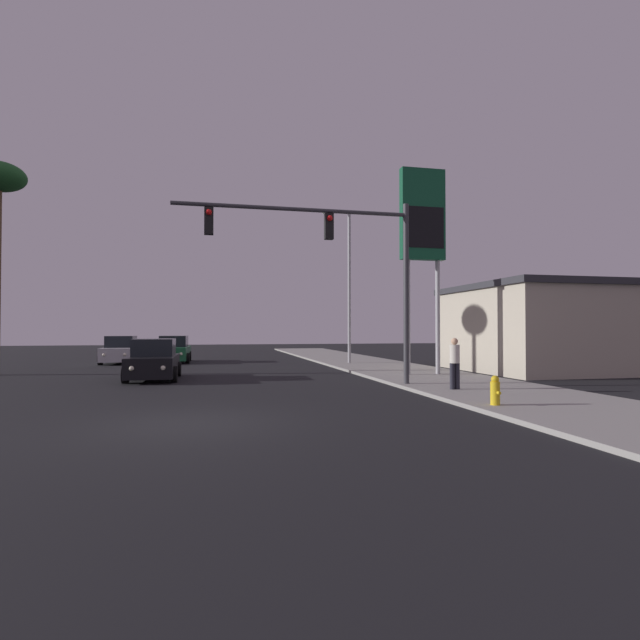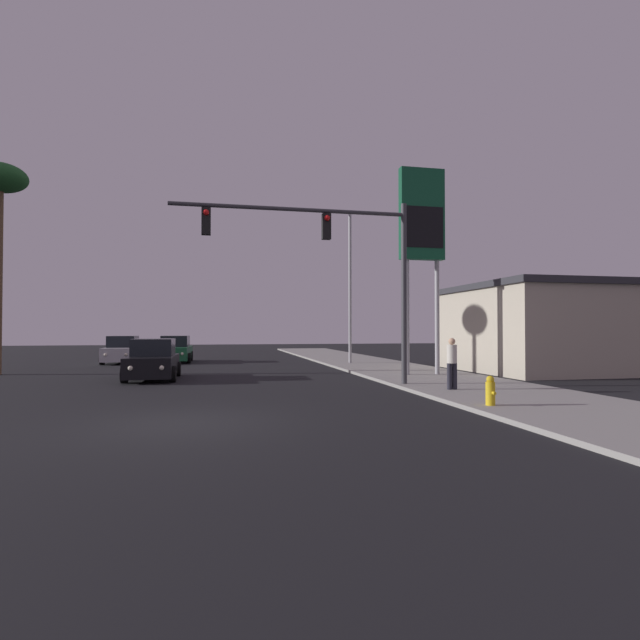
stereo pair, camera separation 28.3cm
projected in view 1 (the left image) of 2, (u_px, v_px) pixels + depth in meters
The scene contains 11 objects.
ground_plane at pixel (187, 424), 10.90m from camera, with size 120.00×120.00×0.00m, color black.
sidewalk_right at pixel (412, 374), 22.71m from camera, with size 5.00×60.00×0.12m.
building_gas_station at pixel (564, 328), 25.22m from camera, with size 10.30×8.30×4.30m.
car_silver at pixel (121, 351), 30.62m from camera, with size 2.04×4.31×1.68m.
car_black at pixel (154, 361), 20.64m from camera, with size 2.04×4.31×1.68m.
car_green at pixel (174, 350), 31.56m from camera, with size 2.04×4.34×1.68m.
traffic_light_mast at pixel (341, 252), 17.51m from camera, with size 8.31×0.36×6.50m.
street_lamp at pixel (347, 278), 29.38m from camera, with size 1.74×0.24×9.00m.
gas_station_sign at pixel (423, 226), 21.85m from camera, with size 2.00×0.42×9.00m.
fire_hydrant at pixel (495, 391), 12.83m from camera, with size 0.24×0.34×0.76m.
pedestrian_on_sidewalk at pixel (455, 361), 16.26m from camera, with size 0.34×0.32×1.67m.
Camera 1 is at (0.48, -11.31, 2.06)m, focal length 28.00 mm.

